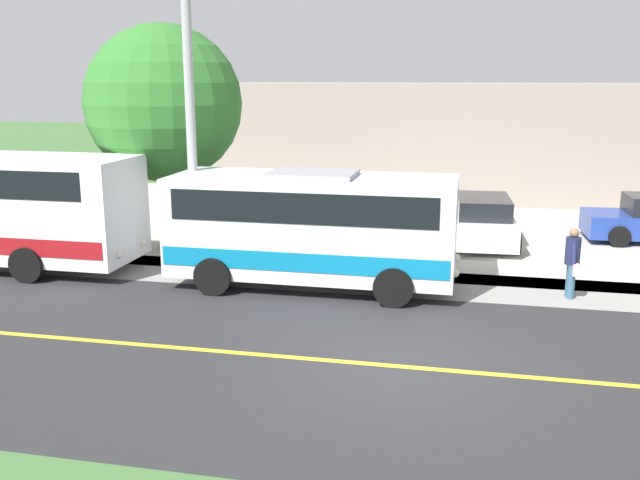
# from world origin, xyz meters

# --- Properties ---
(ground_plane) EXTENTS (120.00, 120.00, 0.00)m
(ground_plane) POSITION_xyz_m (0.00, 0.00, 0.00)
(ground_plane) COLOR #3D6633
(road_surface) EXTENTS (8.00, 100.00, 0.01)m
(road_surface) POSITION_xyz_m (0.00, 0.00, 0.00)
(road_surface) COLOR #28282B
(road_surface) RESTS_ON ground
(sidewalk) EXTENTS (2.40, 100.00, 0.01)m
(sidewalk) POSITION_xyz_m (-5.20, 0.00, 0.00)
(sidewalk) COLOR gray
(sidewalk) RESTS_ON ground
(parking_lot_surface) EXTENTS (14.00, 36.00, 0.01)m
(parking_lot_surface) POSITION_xyz_m (-12.40, 3.00, 0.00)
(parking_lot_surface) COLOR #B2ADA3
(parking_lot_surface) RESTS_ON ground
(road_centre_line) EXTENTS (0.16, 100.00, 0.00)m
(road_centre_line) POSITION_xyz_m (0.00, 0.00, 0.01)
(road_centre_line) COLOR gold
(road_centre_line) RESTS_ON ground
(shuttle_bus_front) EXTENTS (2.75, 6.93, 2.81)m
(shuttle_bus_front) POSITION_xyz_m (-4.55, -2.56, 1.55)
(shuttle_bus_front) COLOR silver
(shuttle_bus_front) RESTS_ON ground
(pedestrian_with_bags) EXTENTS (0.72, 0.34, 1.65)m
(pedestrian_with_bags) POSITION_xyz_m (-4.85, 3.49, 0.88)
(pedestrian_with_bags) COLOR #335972
(pedestrian_with_bags) RESTS_ON ground
(street_light_pole) EXTENTS (1.97, 0.24, 8.65)m
(street_light_pole) POSITION_xyz_m (-4.89, -5.77, 4.74)
(street_light_pole) COLOR #9E9EA3
(street_light_pole) RESTS_ON ground
(parked_car_near) EXTENTS (4.49, 2.20, 1.45)m
(parked_car_near) POSITION_xyz_m (-10.10, 1.54, 0.69)
(parked_car_near) COLOR white
(parked_car_near) RESTS_ON ground
(tree_curbside) EXTENTS (4.47, 4.47, 6.49)m
(tree_curbside) POSITION_xyz_m (-7.40, -7.55, 4.25)
(tree_curbside) COLOR #4C3826
(tree_curbside) RESTS_ON ground
(commercial_building) EXTENTS (10.00, 23.73, 4.71)m
(commercial_building) POSITION_xyz_m (-21.40, 0.81, 2.35)
(commercial_building) COLOR gray
(commercial_building) RESTS_ON ground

